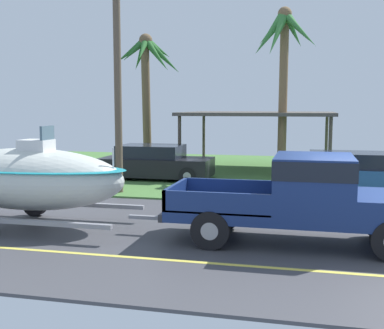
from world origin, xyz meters
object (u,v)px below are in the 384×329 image
at_px(pickup_truck_towing, 311,196).
at_px(palm_tree_far_left, 147,67).
at_px(palm_tree_near_left, 283,51).
at_px(boat_on_trailer, 28,178).
at_px(parked_sedan_far, 356,174).
at_px(parked_sedan_near, 155,163).
at_px(carport_awning, 259,115).
at_px(utility_pole, 118,74).

height_order(pickup_truck_towing, palm_tree_far_left, palm_tree_far_left).
relative_size(pickup_truck_towing, palm_tree_near_left, 0.81).
height_order(boat_on_trailer, parked_sedan_far, boat_on_trailer).
relative_size(boat_on_trailer, palm_tree_near_left, 0.91).
distance_m(parked_sedan_near, palm_tree_near_left, 6.71).
xyz_separation_m(carport_awning, palm_tree_far_left, (-5.09, -0.26, 2.17)).
distance_m(parked_sedan_near, palm_tree_far_left, 5.49).
xyz_separation_m(pickup_truck_towing, boat_on_trailer, (-6.63, 0.00, 0.14)).
distance_m(pickup_truck_towing, parked_sedan_near, 9.99).
xyz_separation_m(boat_on_trailer, parked_sedan_near, (0.66, 8.00, -0.51)).
relative_size(pickup_truck_towing, parked_sedan_far, 1.16).
bearing_deg(parked_sedan_near, pickup_truck_towing, -53.28).
distance_m(parked_sedan_far, utility_pole, 8.51).
distance_m(boat_on_trailer, carport_awning, 12.57).
xyz_separation_m(pickup_truck_towing, palm_tree_near_left, (-1.19, 9.69, 4.03)).
distance_m(boat_on_trailer, parked_sedan_far, 10.44).
bearing_deg(pickup_truck_towing, utility_pole, 142.41).
bearing_deg(parked_sedan_near, palm_tree_far_left, 112.57).
relative_size(boat_on_trailer, parked_sedan_near, 1.43).
relative_size(parked_sedan_near, palm_tree_near_left, 0.64).
relative_size(pickup_truck_towing, boat_on_trailer, 0.89).
height_order(parked_sedan_near, parked_sedan_far, same).
bearing_deg(carport_awning, utility_pole, -119.13).
bearing_deg(utility_pole, pickup_truck_towing, -37.59).
height_order(parked_sedan_near, palm_tree_near_left, palm_tree_near_left).
xyz_separation_m(boat_on_trailer, utility_pole, (0.44, 4.77, 2.75)).
distance_m(pickup_truck_towing, utility_pole, 8.33).
xyz_separation_m(pickup_truck_towing, carport_awning, (-2.31, 11.73, 1.47)).
distance_m(pickup_truck_towing, palm_tree_far_left, 14.13).
bearing_deg(palm_tree_far_left, pickup_truck_towing, -57.13).
bearing_deg(pickup_truck_towing, palm_tree_far_left, 122.87).
height_order(palm_tree_near_left, palm_tree_far_left, palm_tree_near_left).
height_order(parked_sedan_far, carport_awning, carport_awning).
distance_m(pickup_truck_towing, carport_awning, 12.04).
xyz_separation_m(palm_tree_far_left, utility_pole, (1.22, -6.70, -0.75)).
bearing_deg(carport_awning, palm_tree_far_left, -177.05).
xyz_separation_m(parked_sedan_far, utility_pole, (-7.65, -1.82, 3.26)).
bearing_deg(pickup_truck_towing, parked_sedan_near, 126.72).
xyz_separation_m(parked_sedan_far, carport_awning, (-3.77, 5.14, 1.84)).
relative_size(boat_on_trailer, carport_awning, 0.95).
distance_m(pickup_truck_towing, palm_tree_near_left, 10.56).
bearing_deg(pickup_truck_towing, parked_sedan_far, 77.54).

